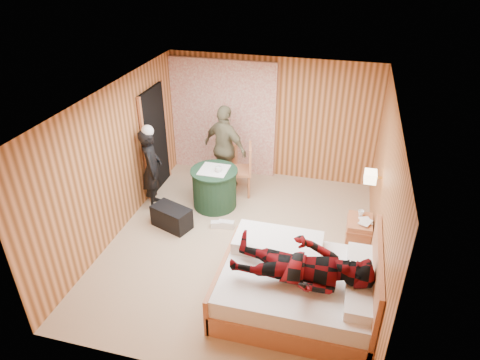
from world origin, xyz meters
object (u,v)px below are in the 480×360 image
(woman_standing, at_px, (152,169))
(duffel_bag, at_px, (172,217))
(nightstand, at_px, (358,233))
(chair_far, at_px, (225,164))
(bed, at_px, (299,286))
(wall_lamp, at_px, (371,177))
(round_table, at_px, (215,188))
(chair_near, at_px, (244,166))
(man_at_table, at_px, (225,148))
(man_on_bed, at_px, (303,259))

(woman_standing, bearing_deg, duffel_bag, -156.33)
(nightstand, height_order, chair_far, chair_far)
(bed, xyz_separation_m, duffel_bag, (-2.39, 1.26, -0.13))
(wall_lamp, xyz_separation_m, round_table, (-2.67, 0.55, -0.91))
(wall_lamp, xyz_separation_m, bed, (-0.80, -1.56, -0.97))
(round_table, height_order, duffel_bag, round_table)
(nightstand, xyz_separation_m, duffel_bag, (-3.15, -0.25, -0.08))
(nightstand, xyz_separation_m, chair_far, (-2.62, 1.28, 0.27))
(duffel_bag, xyz_separation_m, woman_standing, (-0.58, 0.57, 0.58))
(duffel_bag, relative_size, woman_standing, 0.44)
(chair_far, height_order, chair_near, chair_near)
(bed, relative_size, round_table, 2.41)
(bed, xyz_separation_m, man_at_table, (-1.87, 2.83, 0.53))
(bed, bearing_deg, chair_far, 123.72)
(nightstand, bearing_deg, round_table, 167.26)
(chair_near, bearing_deg, man_at_table, -124.59)
(chair_near, height_order, man_at_table, man_at_table)
(woman_standing, xyz_separation_m, man_at_table, (1.10, 1.00, 0.09))
(chair_near, distance_m, woman_standing, 1.74)
(bed, relative_size, man_on_bed, 1.18)
(nightstand, relative_size, chair_far, 0.58)
(man_at_table, bearing_deg, duffel_bag, 95.78)
(bed, distance_m, nightstand, 1.69)
(wall_lamp, height_order, woman_standing, woman_standing)
(chair_near, relative_size, man_on_bed, 0.59)
(chair_far, relative_size, duffel_bag, 1.36)
(round_table, bearing_deg, duffel_bag, -121.86)
(chair_near, xyz_separation_m, woman_standing, (-1.52, -0.84, 0.17))
(chair_far, bearing_deg, duffel_bag, -103.91)
(bed, bearing_deg, chair_near, 118.56)
(duffel_bag, bearing_deg, woman_standing, 155.42)
(woman_standing, bearing_deg, chair_near, -82.61)
(round_table, distance_m, man_on_bed, 3.07)
(man_at_table, bearing_deg, chair_near, -176.58)
(man_on_bed, bearing_deg, chair_far, 122.06)
(man_at_table, xyz_separation_m, man_on_bed, (1.90, -3.06, 0.13))
(nightstand, relative_size, round_table, 0.63)
(bed, bearing_deg, woman_standing, 148.30)
(wall_lamp, relative_size, chair_far, 0.28)
(nightstand, distance_m, man_at_table, 3.00)
(bed, relative_size, duffel_bag, 3.06)
(bed, xyz_separation_m, chair_far, (-1.86, 2.79, 0.21))
(bed, relative_size, woman_standing, 1.35)
(nightstand, relative_size, man_at_table, 0.31)
(bed, height_order, man_on_bed, man_on_bed)
(man_at_table, bearing_deg, chair_far, 124.85)
(nightstand, bearing_deg, man_on_bed, -112.78)
(nightstand, height_order, duffel_bag, nightstand)
(duffel_bag, relative_size, man_on_bed, 0.39)
(duffel_bag, height_order, woman_standing, woman_standing)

